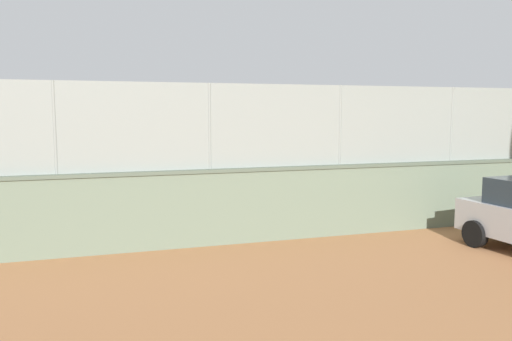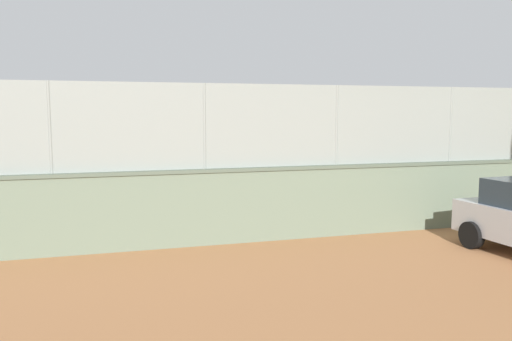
{
  "view_description": "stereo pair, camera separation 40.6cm",
  "coord_description": "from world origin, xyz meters",
  "px_view_note": "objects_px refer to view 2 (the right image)",
  "views": [
    {
      "loc": [
        3.56,
        23.62,
        3.07
      ],
      "look_at": [
        -1.07,
        7.6,
        1.17
      ],
      "focal_mm": 35.96,
      "sensor_mm": 36.0,
      "label": 1
    },
    {
      "loc": [
        3.17,
        23.73,
        3.07
      ],
      "look_at": [
        -1.07,
        7.6,
        1.17
      ],
      "focal_mm": 35.96,
      "sensor_mm": 36.0,
      "label": 2
    }
  ],
  "objects_px": {
    "player_crossing_court": "(154,163)",
    "spare_ball_by_wall": "(22,241)",
    "player_foreground_swinging": "(371,176)",
    "sports_ball": "(168,154)",
    "courtside_bench": "(318,205)"
  },
  "relations": [
    {
      "from": "player_crossing_court",
      "to": "spare_ball_by_wall",
      "type": "distance_m",
      "value": 10.67
    },
    {
      "from": "player_crossing_court",
      "to": "spare_ball_by_wall",
      "type": "xyz_separation_m",
      "value": [
        3.69,
        9.98,
        -0.81
      ]
    },
    {
      "from": "player_foreground_swinging",
      "to": "spare_ball_by_wall",
      "type": "relative_size",
      "value": 14.53
    },
    {
      "from": "player_foreground_swinging",
      "to": "sports_ball",
      "type": "bearing_deg",
      "value": -45.34
    },
    {
      "from": "player_foreground_swinging",
      "to": "spare_ball_by_wall",
      "type": "xyz_separation_m",
      "value": [
        10.11,
        2.18,
        -0.95
      ]
    },
    {
      "from": "sports_ball",
      "to": "courtside_bench",
      "type": "height_order",
      "value": "sports_ball"
    },
    {
      "from": "player_foreground_swinging",
      "to": "sports_ball",
      "type": "xyz_separation_m",
      "value": [
        5.97,
        -6.04,
        0.35
      ]
    },
    {
      "from": "sports_ball",
      "to": "spare_ball_by_wall",
      "type": "distance_m",
      "value": 9.29
    },
    {
      "from": "sports_ball",
      "to": "spare_ball_by_wall",
      "type": "xyz_separation_m",
      "value": [
        4.14,
        8.22,
        -1.31
      ]
    },
    {
      "from": "player_foreground_swinging",
      "to": "courtside_bench",
      "type": "height_order",
      "value": "player_foreground_swinging"
    },
    {
      "from": "player_crossing_court",
      "to": "player_foreground_swinging",
      "type": "height_order",
      "value": "player_foreground_swinging"
    },
    {
      "from": "player_crossing_court",
      "to": "courtside_bench",
      "type": "bearing_deg",
      "value": 112.85
    },
    {
      "from": "spare_ball_by_wall",
      "to": "courtside_bench",
      "type": "distance_m",
      "value": 7.69
    },
    {
      "from": "player_foreground_swinging",
      "to": "courtside_bench",
      "type": "bearing_deg",
      "value": 33.19
    },
    {
      "from": "sports_ball",
      "to": "courtside_bench",
      "type": "relative_size",
      "value": 0.05
    }
  ]
}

